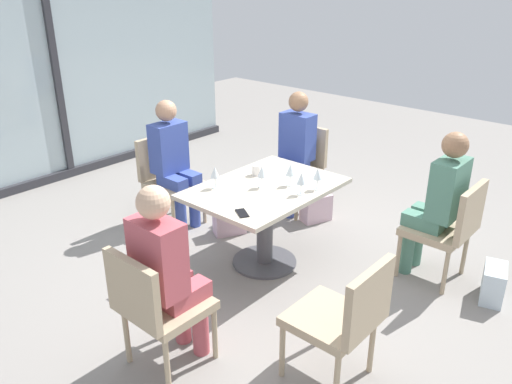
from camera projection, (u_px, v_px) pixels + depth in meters
ground_plane at (265, 263)px, 4.55m from camera, size 12.00×12.00×0.00m
window_wall_backdrop at (56, 78)px, 6.00m from camera, size 5.11×0.10×2.70m
dining_table_main at (265, 206)px, 4.33m from camera, size 1.26×0.89×0.73m
chair_near_window at (167, 175)px, 5.11m from camera, size 0.46×0.51×0.87m
chair_front_right at (449, 226)px, 4.11m from camera, size 0.46×0.50×0.87m
chair_far_right at (299, 163)px, 5.45m from camera, size 0.50×0.46×0.87m
chair_side_end at (155, 303)px, 3.16m from camera, size 0.50×0.46×0.87m
chair_front_left at (344, 315)px, 3.05m from camera, size 0.46×0.50×0.87m
person_near_window at (173, 159)px, 4.97m from camera, size 0.34×0.39×1.26m
person_front_right at (439, 199)px, 4.10m from camera, size 0.34×0.39×1.26m
person_far_right at (294, 147)px, 5.29m from camera, size 0.39×0.34×1.26m
person_side_end at (167, 268)px, 3.15m from camera, size 0.39×0.34×1.26m
wine_glass_0 at (318, 174)px, 4.14m from camera, size 0.07×0.07×0.18m
wine_glass_1 at (290, 170)px, 4.22m from camera, size 0.07×0.07×0.18m
wine_glass_2 at (262, 172)px, 4.19m from camera, size 0.07×0.07×0.18m
wine_glass_3 at (215, 173)px, 4.17m from camera, size 0.07×0.07×0.18m
wine_glass_4 at (301, 179)px, 4.05m from camera, size 0.07×0.07×0.18m
coffee_cup at (256, 170)px, 4.47m from camera, size 0.08×0.08×0.09m
cell_phone_on_table at (242, 213)px, 3.78m from camera, size 0.13×0.16×0.01m
handbag_0 at (229, 220)px, 5.01m from camera, size 0.34×0.28×0.28m
handbag_1 at (493, 283)px, 4.00m from camera, size 0.33×0.24×0.28m
handbag_2 at (316, 208)px, 5.26m from camera, size 0.34×0.26×0.28m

